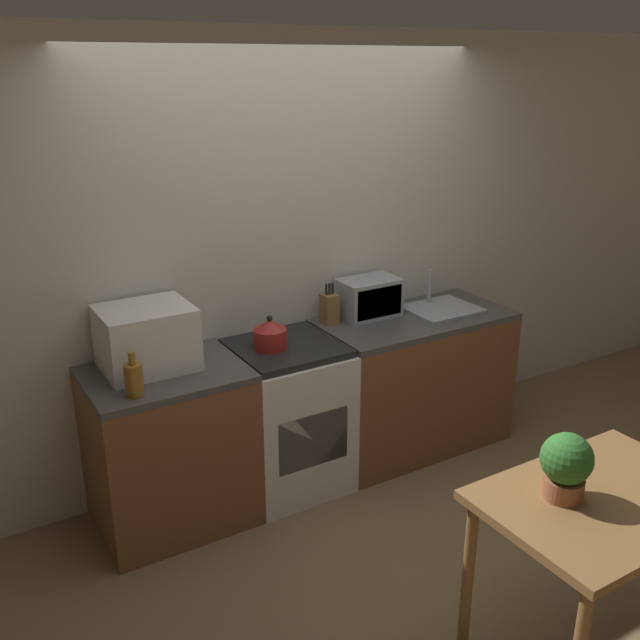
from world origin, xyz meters
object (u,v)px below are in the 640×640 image
object	(u,v)px
bottle	(134,379)
dining_table	(602,517)
microwave	(147,338)
kettle	(270,334)
toaster_oven	(369,298)
stove_range	(287,416)

from	to	relation	value
bottle	dining_table	xyz separation A→B (m)	(1.41, -1.61, -0.32)
microwave	dining_table	xyz separation A→B (m)	(1.25, -1.90, -0.40)
kettle	dining_table	size ratio (longest dim) A/B	0.20
kettle	bottle	xyz separation A→B (m)	(-0.84, -0.20, 0.01)
kettle	microwave	distance (m)	0.68
bottle	toaster_oven	xyz separation A→B (m)	(1.61, 0.36, 0.03)
dining_table	stove_range	bearing A→B (deg)	104.84
microwave	toaster_oven	world-z (taller)	microwave
stove_range	toaster_oven	world-z (taller)	toaster_oven
stove_range	dining_table	size ratio (longest dim) A/B	0.91
kettle	stove_range	bearing A→B (deg)	-5.38
kettle	dining_table	distance (m)	1.93
stove_range	microwave	world-z (taller)	microwave
dining_table	microwave	bearing A→B (deg)	123.23
microwave	bottle	distance (m)	0.34
microwave	bottle	bearing A→B (deg)	-119.63
bottle	toaster_oven	bearing A→B (deg)	12.60
stove_range	kettle	xyz separation A→B (m)	(-0.10, 0.01, 0.53)
kettle	dining_table	xyz separation A→B (m)	(0.57, -1.82, -0.31)
bottle	dining_table	size ratio (longest dim) A/B	0.23
kettle	dining_table	bearing A→B (deg)	-72.42
stove_range	dining_table	bearing A→B (deg)	-75.16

